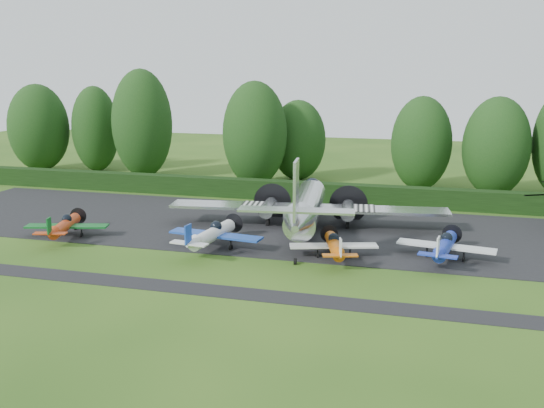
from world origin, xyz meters
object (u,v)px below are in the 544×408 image
(light_plane_white, at_px, (213,234))
(light_plane_blue, at_px, (445,246))
(light_plane_red, at_px, (65,225))
(light_plane_orange, at_px, (334,245))
(transport_plane, at_px, (305,207))

(light_plane_white, xyz_separation_m, light_plane_blue, (17.06, 1.75, -0.08))
(light_plane_red, height_order, light_plane_orange, light_plane_red)
(transport_plane, xyz_separation_m, light_plane_white, (-5.76, -6.83, -0.94))
(light_plane_blue, bearing_deg, light_plane_red, 174.78)
(transport_plane, bearing_deg, light_plane_blue, -17.00)
(light_plane_white, bearing_deg, transport_plane, 42.95)
(light_plane_red, relative_size, light_plane_white, 0.89)
(light_plane_orange, bearing_deg, light_plane_red, -162.73)
(light_plane_red, height_order, light_plane_white, light_plane_white)
(light_plane_red, xyz_separation_m, light_plane_blue, (29.72, 1.97, 0.05))
(light_plane_red, xyz_separation_m, light_plane_orange, (22.00, 0.28, -0.04))
(light_plane_white, relative_size, light_plane_blue, 1.07)
(transport_plane, height_order, light_plane_orange, transport_plane)
(light_plane_blue, bearing_deg, light_plane_orange, -176.65)
(light_plane_red, relative_size, light_plane_blue, 0.96)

